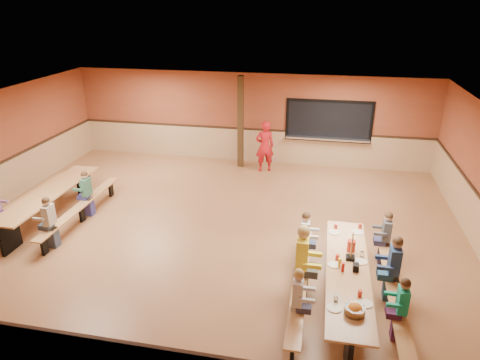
# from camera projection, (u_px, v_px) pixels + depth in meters

# --- Properties ---
(ground) EXTENTS (12.00, 12.00, 0.00)m
(ground) POSITION_uv_depth(u_px,v_px,m) (213.00, 230.00, 10.41)
(ground) COLOR brown
(ground) RESTS_ON ground
(room_envelope) EXTENTS (12.04, 10.04, 3.02)m
(room_envelope) POSITION_uv_depth(u_px,v_px,m) (212.00, 204.00, 10.14)
(room_envelope) COLOR brown
(room_envelope) RESTS_ON ground
(kitchen_pass_through) EXTENTS (2.78, 0.28, 1.38)m
(kitchen_pass_through) POSITION_uv_depth(u_px,v_px,m) (329.00, 123.00, 13.84)
(kitchen_pass_through) COLOR black
(kitchen_pass_through) RESTS_ON ground
(structural_post) EXTENTS (0.18, 0.18, 3.00)m
(structural_post) POSITION_uv_depth(u_px,v_px,m) (241.00, 123.00, 13.83)
(structural_post) COLOR #322210
(structural_post) RESTS_ON ground
(cafeteria_table_main) EXTENTS (1.91, 3.70, 0.74)m
(cafeteria_table_main) POSITION_uv_depth(u_px,v_px,m) (347.00, 280.00, 7.69)
(cafeteria_table_main) COLOR #AC7644
(cafeteria_table_main) RESTS_ON ground
(cafeteria_table_second) EXTENTS (1.91, 3.70, 0.74)m
(cafeteria_table_second) POSITION_uv_depth(u_px,v_px,m) (50.00, 199.00, 10.77)
(cafeteria_table_second) COLOR #AC7644
(cafeteria_table_second) RESTS_ON ground
(seated_child_white_left) EXTENTS (0.36, 0.30, 1.20)m
(seated_child_white_left) POSITION_uv_depth(u_px,v_px,m) (297.00, 301.00, 7.03)
(seated_child_white_left) COLOR silver
(seated_child_white_left) RESTS_ON ground
(seated_adult_yellow) EXTENTS (0.47, 0.39, 1.42)m
(seated_adult_yellow) POSITION_uv_depth(u_px,v_px,m) (302.00, 261.00, 7.91)
(seated_adult_yellow) COLOR yellow
(seated_adult_yellow) RESTS_ON ground
(seated_child_grey_left) EXTENTS (0.37, 0.30, 1.20)m
(seated_child_grey_left) POSITION_uv_depth(u_px,v_px,m) (305.00, 239.00, 8.84)
(seated_child_grey_left) COLOR silver
(seated_child_grey_left) RESTS_ON ground
(seated_child_teal_right) EXTENTS (0.34, 0.28, 1.16)m
(seated_child_teal_right) POSITION_uv_depth(u_px,v_px,m) (401.00, 310.00, 6.86)
(seated_child_teal_right) COLOR #159A77
(seated_child_teal_right) RESTS_ON ground
(seated_child_navy_right) EXTENTS (0.41, 0.34, 1.29)m
(seated_child_navy_right) POSITION_uv_depth(u_px,v_px,m) (393.00, 269.00, 7.79)
(seated_child_navy_right) COLOR navy
(seated_child_navy_right) RESTS_ON ground
(seated_child_char_right) EXTENTS (0.35, 0.29, 1.17)m
(seated_child_char_right) POSITION_uv_depth(u_px,v_px,m) (385.00, 238.00, 8.90)
(seated_child_char_right) COLOR #45484E
(seated_child_char_right) RESTS_ON ground
(seated_child_green_sec) EXTENTS (0.36, 0.29, 1.19)m
(seated_child_green_sec) POSITION_uv_depth(u_px,v_px,m) (87.00, 194.00, 10.92)
(seated_child_green_sec) COLOR #346951
(seated_child_green_sec) RESTS_ON ground
(seated_child_tan_sec) EXTENTS (0.37, 0.30, 1.21)m
(seated_child_tan_sec) POSITION_uv_depth(u_px,v_px,m) (50.00, 223.00, 9.48)
(seated_child_tan_sec) COLOR #AC9E8B
(seated_child_tan_sec) RESTS_ON ground
(standing_woman) EXTENTS (0.71, 0.58, 1.66)m
(standing_woman) POSITION_uv_depth(u_px,v_px,m) (265.00, 146.00, 13.70)
(standing_woman) COLOR red
(standing_woman) RESTS_ON ground
(punch_pitcher) EXTENTS (0.16, 0.16, 0.22)m
(punch_pitcher) POSITION_uv_depth(u_px,v_px,m) (351.00, 246.00, 8.13)
(punch_pitcher) COLOR red
(punch_pitcher) RESTS_ON cafeteria_table_main
(chip_bowl) EXTENTS (0.32, 0.32, 0.15)m
(chip_bowl) POSITION_uv_depth(u_px,v_px,m) (355.00, 309.00, 6.51)
(chip_bowl) COLOR orange
(chip_bowl) RESTS_ON cafeteria_table_main
(napkin_dispenser) EXTENTS (0.10, 0.14, 0.13)m
(napkin_dispenser) POSITION_uv_depth(u_px,v_px,m) (356.00, 267.00, 7.56)
(napkin_dispenser) COLOR black
(napkin_dispenser) RESTS_ON cafeteria_table_main
(condiment_mustard) EXTENTS (0.06, 0.06, 0.17)m
(condiment_mustard) POSITION_uv_depth(u_px,v_px,m) (339.00, 263.00, 7.65)
(condiment_mustard) COLOR yellow
(condiment_mustard) RESTS_ON cafeteria_table_main
(condiment_ketchup) EXTENTS (0.06, 0.06, 0.17)m
(condiment_ketchup) POSITION_uv_depth(u_px,v_px,m) (343.00, 267.00, 7.53)
(condiment_ketchup) COLOR #B2140F
(condiment_ketchup) RESTS_ON cafeteria_table_main
(table_paddle) EXTENTS (0.16, 0.16, 0.56)m
(table_paddle) POSITION_uv_depth(u_px,v_px,m) (351.00, 253.00, 7.86)
(table_paddle) COLOR black
(table_paddle) RESTS_ON cafeteria_table_main
(place_settings) EXTENTS (0.65, 3.30, 0.11)m
(place_settings) POSITION_uv_depth(u_px,v_px,m) (348.00, 267.00, 7.58)
(place_settings) COLOR beige
(place_settings) RESTS_ON cafeteria_table_main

